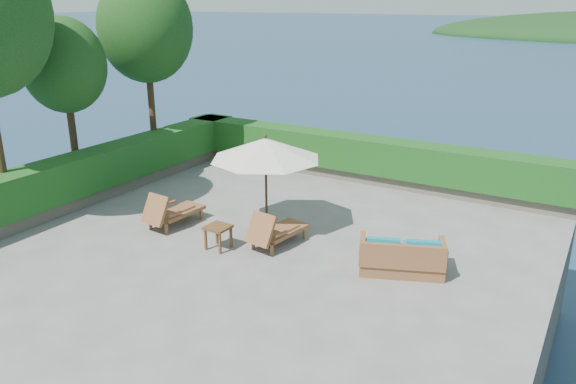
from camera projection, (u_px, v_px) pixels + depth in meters
The scene contains 14 objects.
ground at pixel (258, 246), 12.52m from camera, with size 12.00×12.00×0.00m, color gray.
foundation at pixel (259, 307), 13.03m from camera, with size 12.00×12.00×3.00m, color #534B42.
ocean at pixel (260, 360), 13.50m from camera, with size 600.00×600.00×0.00m, color #192A4E.
planter_wall_far at pixel (360, 175), 17.03m from camera, with size 12.00×0.60×0.36m, color #676252.
planter_wall_left at pixel (85, 196), 15.15m from camera, with size 0.60×12.00×0.36m, color #676252.
hedge_far at pixel (360, 153), 16.81m from camera, with size 12.40×0.90×1.00m, color #124113.
hedge_left at pixel (82, 173), 14.93m from camera, with size 0.90×12.40×1.00m, color #124113.
tree_mid at pixel (64, 66), 14.84m from camera, with size 2.20×2.20×4.83m.
tree_far at pixel (146, 28), 16.57m from camera, with size 2.80×2.80×6.03m.
patio_umbrella at pixel (266, 150), 12.84m from camera, with size 2.85×2.85×2.32m.
lounge_left at pixel (171, 211), 13.54m from camera, with size 0.79×1.62×0.91m.
lounge_right at pixel (275, 230), 12.44m from camera, with size 0.85×1.62×0.89m.
side_table at pixel (218, 230), 12.27m from camera, with size 0.51×0.51×0.54m.
wicker_loveseat at pixel (402, 258), 11.23m from camera, with size 1.88×1.42×0.83m.
Camera 1 is at (6.37, -9.52, 5.24)m, focal length 35.00 mm.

